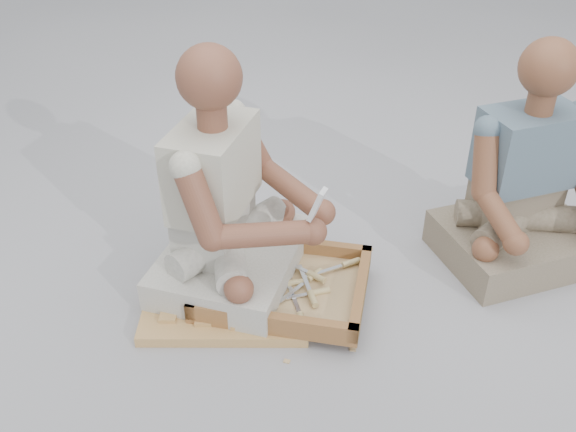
# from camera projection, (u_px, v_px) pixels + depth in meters

# --- Properties ---
(ground) EXTENTS (60.00, 60.00, 0.00)m
(ground) POSITION_uv_depth(u_px,v_px,m) (312.00, 324.00, 2.14)
(ground) COLOR #A5A4AA
(ground) RESTS_ON ground
(carved_panel) EXTENTS (0.60, 0.44, 0.04)m
(carved_panel) POSITION_uv_depth(u_px,v_px,m) (226.00, 305.00, 2.19)
(carved_panel) COLOR olive
(carved_panel) RESTS_ON ground
(tool_tray) EXTENTS (0.58, 0.48, 0.07)m
(tool_tray) POSITION_uv_depth(u_px,v_px,m) (284.00, 285.00, 2.21)
(tool_tray) COLOR brown
(tool_tray) RESTS_ON carved_panel
(chisel_0) EXTENTS (0.09, 0.21, 0.02)m
(chisel_0) POSITION_uv_depth(u_px,v_px,m) (285.00, 272.00, 2.23)
(chisel_0) COLOR silver
(chisel_0) RESTS_ON tool_tray
(chisel_1) EXTENTS (0.19, 0.14, 0.02)m
(chisel_1) POSITION_uv_depth(u_px,v_px,m) (346.00, 264.00, 2.28)
(chisel_1) COLOR silver
(chisel_1) RESTS_ON tool_tray
(chisel_2) EXTENTS (0.13, 0.20, 0.02)m
(chisel_2) POSITION_uv_depth(u_px,v_px,m) (311.00, 278.00, 2.23)
(chisel_2) COLOR silver
(chisel_2) RESTS_ON tool_tray
(chisel_3) EXTENTS (0.10, 0.21, 0.02)m
(chisel_3) POSITION_uv_depth(u_px,v_px,m) (301.00, 316.00, 2.07)
(chisel_3) COLOR silver
(chisel_3) RESTS_ON tool_tray
(chisel_4) EXTENTS (0.08, 0.22, 0.02)m
(chisel_4) POSITION_uv_depth(u_px,v_px,m) (277.00, 275.00, 2.23)
(chisel_4) COLOR silver
(chisel_4) RESTS_ON tool_tray
(chisel_5) EXTENTS (0.21, 0.11, 0.02)m
(chisel_5) POSITION_uv_depth(u_px,v_px,m) (314.00, 293.00, 2.16)
(chisel_5) COLOR silver
(chisel_5) RESTS_ON tool_tray
(chisel_6) EXTENTS (0.16, 0.18, 0.02)m
(chisel_6) POSITION_uv_depth(u_px,v_px,m) (268.00, 307.00, 2.10)
(chisel_6) COLOR silver
(chisel_6) RESTS_ON tool_tray
(chisel_7) EXTENTS (0.22, 0.08, 0.02)m
(chisel_7) POSITION_uv_depth(u_px,v_px,m) (289.00, 283.00, 2.21)
(chisel_7) COLOR silver
(chisel_7) RESTS_ON tool_tray
(chisel_8) EXTENTS (0.20, 0.13, 0.02)m
(chisel_8) POSITION_uv_depth(u_px,v_px,m) (312.00, 274.00, 2.23)
(chisel_8) COLOR silver
(chisel_8) RESTS_ON tool_tray
(chisel_9) EXTENTS (0.10, 0.21, 0.02)m
(chisel_9) POSITION_uv_depth(u_px,v_px,m) (311.00, 294.00, 2.14)
(chisel_9) COLOR silver
(chisel_9) RESTS_ON tool_tray
(wood_chip_0) EXTENTS (0.02, 0.02, 0.00)m
(wood_chip_0) POSITION_uv_depth(u_px,v_px,m) (304.00, 345.00, 2.05)
(wood_chip_0) COLOR tan
(wood_chip_0) RESTS_ON ground
(wood_chip_1) EXTENTS (0.02, 0.02, 0.00)m
(wood_chip_1) POSITION_uv_depth(u_px,v_px,m) (304.00, 310.00, 2.19)
(wood_chip_1) COLOR tan
(wood_chip_1) RESTS_ON ground
(wood_chip_2) EXTENTS (0.02, 0.02, 0.00)m
(wood_chip_2) POSITION_uv_depth(u_px,v_px,m) (329.00, 281.00, 2.32)
(wood_chip_2) COLOR tan
(wood_chip_2) RESTS_ON ground
(wood_chip_3) EXTENTS (0.02, 0.02, 0.00)m
(wood_chip_3) POSITION_uv_depth(u_px,v_px,m) (370.00, 249.00, 2.48)
(wood_chip_3) COLOR tan
(wood_chip_3) RESTS_ON ground
(wood_chip_4) EXTENTS (0.02, 0.02, 0.00)m
(wood_chip_4) POSITION_uv_depth(u_px,v_px,m) (264.00, 243.00, 2.51)
(wood_chip_4) COLOR tan
(wood_chip_4) RESTS_ON ground
(wood_chip_5) EXTENTS (0.02, 0.02, 0.00)m
(wood_chip_5) POSITION_uv_depth(u_px,v_px,m) (230.00, 250.00, 2.48)
(wood_chip_5) COLOR tan
(wood_chip_5) RESTS_ON ground
(wood_chip_6) EXTENTS (0.02, 0.02, 0.00)m
(wood_chip_6) POSITION_uv_depth(u_px,v_px,m) (270.00, 283.00, 2.31)
(wood_chip_6) COLOR tan
(wood_chip_6) RESTS_ON ground
(wood_chip_7) EXTENTS (0.02, 0.02, 0.00)m
(wood_chip_7) POSITION_uv_depth(u_px,v_px,m) (289.00, 295.00, 2.26)
(wood_chip_7) COLOR tan
(wood_chip_7) RESTS_ON ground
(wood_chip_8) EXTENTS (0.02, 0.02, 0.00)m
(wood_chip_8) POSITION_uv_depth(u_px,v_px,m) (353.00, 349.00, 2.04)
(wood_chip_8) COLOR tan
(wood_chip_8) RESTS_ON ground
(wood_chip_9) EXTENTS (0.02, 0.02, 0.00)m
(wood_chip_9) POSITION_uv_depth(u_px,v_px,m) (332.00, 287.00, 2.29)
(wood_chip_9) COLOR tan
(wood_chip_9) RESTS_ON ground
(wood_chip_10) EXTENTS (0.02, 0.02, 0.00)m
(wood_chip_10) POSITION_uv_depth(u_px,v_px,m) (236.00, 244.00, 2.51)
(wood_chip_10) COLOR tan
(wood_chip_10) RESTS_ON ground
(wood_chip_11) EXTENTS (0.02, 0.02, 0.00)m
(wood_chip_11) POSITION_uv_depth(u_px,v_px,m) (287.00, 361.00, 1.99)
(wood_chip_11) COLOR tan
(wood_chip_11) RESTS_ON ground
(wood_chip_12) EXTENTS (0.02, 0.02, 0.00)m
(wood_chip_12) POSITION_uv_depth(u_px,v_px,m) (230.00, 339.00, 2.07)
(wood_chip_12) COLOR tan
(wood_chip_12) RESTS_ON ground
(wood_chip_13) EXTENTS (0.02, 0.02, 0.00)m
(wood_chip_13) POSITION_uv_depth(u_px,v_px,m) (295.00, 313.00, 2.18)
(wood_chip_13) COLOR tan
(wood_chip_13) RESTS_ON ground
(craftsman) EXTENTS (0.62, 0.62, 0.87)m
(craftsman) POSITION_uv_depth(u_px,v_px,m) (228.00, 212.00, 2.16)
(craftsman) COLOR #B8B4AA
(craftsman) RESTS_ON ground
(companion) EXTENTS (0.67, 0.62, 0.84)m
(companion) POSITION_uv_depth(u_px,v_px,m) (524.00, 193.00, 2.30)
(companion) COLOR #82725D
(companion) RESTS_ON ground
(mobile_phone) EXTENTS (0.06, 0.06, 0.11)m
(mobile_phone) POSITION_uv_depth(u_px,v_px,m) (317.00, 204.00, 1.97)
(mobile_phone) COLOR silver
(mobile_phone) RESTS_ON craftsman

